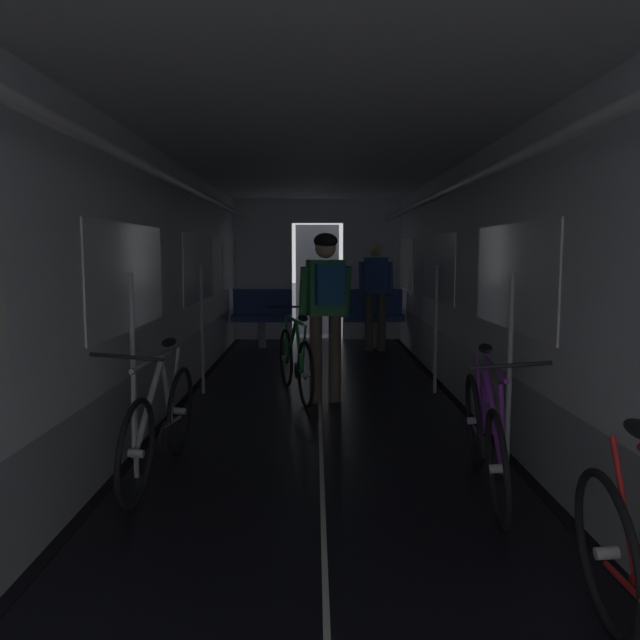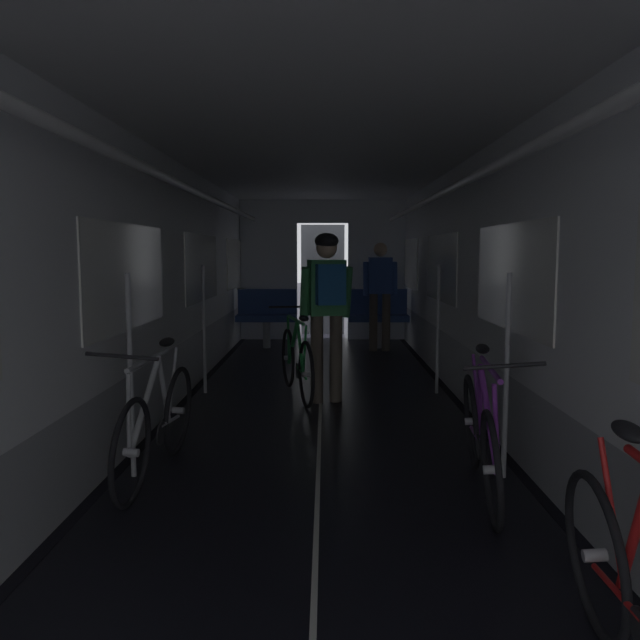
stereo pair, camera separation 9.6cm
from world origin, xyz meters
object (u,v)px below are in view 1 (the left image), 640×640
bench_seat_far_left (262,313)px  bicycle_silver (160,422)px  bench_seat_far_right (373,312)px  person_cyclist_aisle (326,298)px  bicycle_purple (485,434)px  person_standing_near_bench (376,289)px  bicycle_green_in_aisle (295,361)px

bench_seat_far_left → bicycle_silver: bench_seat_far_left is taller
bench_seat_far_right → person_cyclist_aisle: person_cyclist_aisle is taller
bicycle_silver → person_cyclist_aisle: 2.55m
bench_seat_far_left → bicycle_purple: bearing=-72.8°
person_cyclist_aisle → person_standing_near_bench: (0.83, 3.43, -0.10)m
bicycle_green_in_aisle → person_standing_near_bench: 3.42m
bicycle_purple → bicycle_silver: bearing=172.4°
person_cyclist_aisle → bench_seat_far_left: bearing=104.3°
bicycle_silver → person_standing_near_bench: size_ratio=1.00×
bicycle_green_in_aisle → bench_seat_far_left: bearing=100.3°
bench_seat_far_left → bicycle_green_in_aisle: size_ratio=0.59×
bicycle_silver → person_standing_near_bench: 5.97m
bicycle_purple → person_standing_near_bench: size_ratio=1.00×
bench_seat_far_left → bicycle_green_in_aisle: bearing=-79.7°
bicycle_purple → bicycle_green_in_aisle: 3.00m
bicycle_silver → bicycle_green_in_aisle: 2.57m
bench_seat_far_left → person_standing_near_bench: person_standing_near_bench is taller
bicycle_green_in_aisle → bicycle_silver: bearing=-109.2°
bicycle_green_in_aisle → person_standing_near_bench: person_standing_near_bench is taller
bicycle_purple → person_cyclist_aisle: (-0.97, 2.45, 0.69)m
bench_seat_far_left → bicycle_silver: 5.97m
bench_seat_far_right → bicycle_silver: bearing=-108.5°
person_standing_near_bench → bicycle_silver: bearing=-109.7°
bench_seat_far_right → person_standing_near_bench: (0.00, -0.38, 0.41)m
bicycle_silver → bicycle_purple: size_ratio=1.00×
bench_seat_far_right → person_standing_near_bench: bearing=-89.6°
bicycle_silver → bench_seat_far_left: bearing=88.1°
bicycle_purple → bicycle_green_in_aisle: bicycle_purple is taller
person_cyclist_aisle → person_standing_near_bench: bearing=76.4°
bench_seat_far_right → bicycle_green_in_aisle: (-1.15, -3.54, -0.18)m
bicycle_purple → person_cyclist_aisle: size_ratio=0.98×
person_cyclist_aisle → person_standing_near_bench: person_cyclist_aisle is taller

